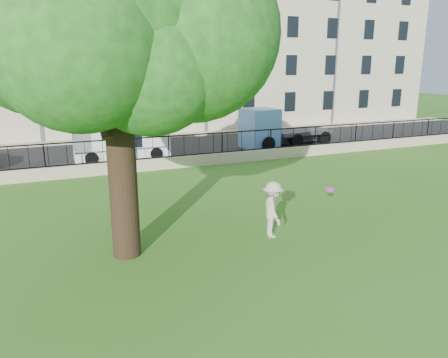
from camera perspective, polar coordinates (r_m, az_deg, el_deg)
name	(u,v)px	position (r m, az deg, el deg)	size (l,w,h in m)	color
ground	(287,260)	(12.55, 8.22, -10.46)	(120.00, 120.00, 0.00)	#306518
retaining_wall	(169,163)	(23.03, -7.17, 2.13)	(50.00, 0.40, 0.60)	tan
iron_railing	(169,147)	(22.85, -7.24, 4.22)	(50.00, 0.05, 1.13)	black
street	(149,152)	(27.55, -9.81, 3.51)	(60.00, 9.00, 0.01)	black
sidewalk	(132,138)	(32.55, -11.92, 5.24)	(60.00, 1.40, 0.12)	tan
building_row	(113,43)	(37.74, -14.24, 16.85)	(56.40, 10.40, 13.80)	#C0B999
tree	(107,8)	(12.06, -15.08, 20.72)	(8.09, 6.29, 10.03)	black
man	(273,209)	(13.80, 6.39, -3.98)	(1.16, 0.67, 1.80)	#BFB59B
frisbee	(330,190)	(14.89, 13.71, -1.35)	(0.27, 0.27, 0.03)	#A22AEE
white_van	(121,140)	(25.74, -13.27, 5.01)	(5.24, 2.04, 2.20)	silver
blue_truck	(285,126)	(29.44, 8.00, 6.81)	(6.07, 2.16, 2.55)	#5788CC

